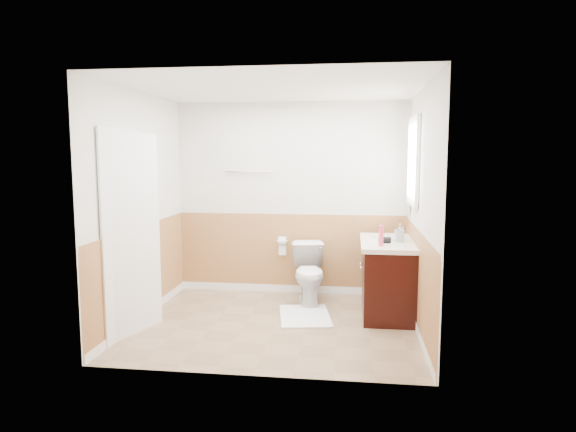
# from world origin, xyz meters

# --- Properties ---
(floor) EXTENTS (3.00, 3.00, 0.00)m
(floor) POSITION_xyz_m (0.00, 0.00, 0.00)
(floor) COLOR #8C7051
(floor) RESTS_ON ground
(ceiling) EXTENTS (3.00, 3.00, 0.00)m
(ceiling) POSITION_xyz_m (0.00, 0.00, 2.50)
(ceiling) COLOR white
(ceiling) RESTS_ON floor
(wall_back) EXTENTS (3.00, 0.00, 3.00)m
(wall_back) POSITION_xyz_m (0.00, 1.30, 1.25)
(wall_back) COLOR silver
(wall_back) RESTS_ON floor
(wall_front) EXTENTS (3.00, 0.00, 3.00)m
(wall_front) POSITION_xyz_m (0.00, -1.30, 1.25)
(wall_front) COLOR silver
(wall_front) RESTS_ON floor
(wall_left) EXTENTS (0.00, 3.00, 3.00)m
(wall_left) POSITION_xyz_m (-1.50, 0.00, 1.25)
(wall_left) COLOR silver
(wall_left) RESTS_ON floor
(wall_right) EXTENTS (0.00, 3.00, 3.00)m
(wall_right) POSITION_xyz_m (1.50, 0.00, 1.25)
(wall_right) COLOR silver
(wall_right) RESTS_ON floor
(wainscot_back) EXTENTS (3.00, 0.00, 3.00)m
(wainscot_back) POSITION_xyz_m (0.00, 1.29, 0.50)
(wainscot_back) COLOR #A87743
(wainscot_back) RESTS_ON floor
(wainscot_front) EXTENTS (3.00, 0.00, 3.00)m
(wainscot_front) POSITION_xyz_m (0.00, -1.29, 0.50)
(wainscot_front) COLOR #A87743
(wainscot_front) RESTS_ON floor
(wainscot_left) EXTENTS (0.00, 2.60, 2.60)m
(wainscot_left) POSITION_xyz_m (-1.49, 0.00, 0.50)
(wainscot_left) COLOR #A87743
(wainscot_left) RESTS_ON floor
(wainscot_right) EXTENTS (0.00, 2.60, 2.60)m
(wainscot_right) POSITION_xyz_m (1.49, 0.00, 0.50)
(wainscot_right) COLOR #A87743
(wainscot_right) RESTS_ON floor
(toilet) EXTENTS (0.52, 0.77, 0.73)m
(toilet) POSITION_xyz_m (0.29, 0.85, 0.36)
(toilet) COLOR white
(toilet) RESTS_ON floor
(bath_mat) EXTENTS (0.68, 0.88, 0.02)m
(bath_mat) POSITION_xyz_m (0.29, 0.28, 0.01)
(bath_mat) COLOR white
(bath_mat) RESTS_ON floor
(vanity_cabinet) EXTENTS (0.55, 1.10, 0.80)m
(vanity_cabinet) POSITION_xyz_m (1.21, 0.53, 0.40)
(vanity_cabinet) COLOR black
(vanity_cabinet) RESTS_ON floor
(vanity_knob_left) EXTENTS (0.03, 0.03, 0.03)m
(vanity_knob_left) POSITION_xyz_m (0.91, 0.43, 0.55)
(vanity_knob_left) COLOR silver
(vanity_knob_left) RESTS_ON vanity_cabinet
(vanity_knob_right) EXTENTS (0.03, 0.03, 0.03)m
(vanity_knob_right) POSITION_xyz_m (0.91, 0.63, 0.55)
(vanity_knob_right) COLOR silver
(vanity_knob_right) RESTS_ON vanity_cabinet
(countertop) EXTENTS (0.60, 1.15, 0.05)m
(countertop) POSITION_xyz_m (1.20, 0.53, 0.83)
(countertop) COLOR white
(countertop) RESTS_ON vanity_cabinet
(sink_basin) EXTENTS (0.36, 0.36, 0.02)m
(sink_basin) POSITION_xyz_m (1.21, 0.68, 0.86)
(sink_basin) COLOR white
(sink_basin) RESTS_ON countertop
(faucet) EXTENTS (0.02, 0.02, 0.14)m
(faucet) POSITION_xyz_m (1.39, 0.68, 0.92)
(faucet) COLOR silver
(faucet) RESTS_ON countertop
(lotion_bottle) EXTENTS (0.05, 0.05, 0.22)m
(lotion_bottle) POSITION_xyz_m (1.11, 0.18, 0.96)
(lotion_bottle) COLOR #EB3D66
(lotion_bottle) RESTS_ON countertop
(soap_dispenser) EXTENTS (0.11, 0.11, 0.20)m
(soap_dispenser) POSITION_xyz_m (1.33, 0.48, 0.95)
(soap_dispenser) COLOR #99A2AC
(soap_dispenser) RESTS_ON countertop
(hair_dryer_body) EXTENTS (0.14, 0.07, 0.07)m
(hair_dryer_body) POSITION_xyz_m (1.16, 0.38, 0.89)
(hair_dryer_body) COLOR black
(hair_dryer_body) RESTS_ON countertop
(hair_dryer_handle) EXTENTS (0.03, 0.03, 0.07)m
(hair_dryer_handle) POSITION_xyz_m (1.13, 0.38, 0.86)
(hair_dryer_handle) COLOR black
(hair_dryer_handle) RESTS_ON countertop
(mirror_panel) EXTENTS (0.02, 0.35, 0.90)m
(mirror_panel) POSITION_xyz_m (1.48, 1.10, 1.55)
(mirror_panel) COLOR silver
(mirror_panel) RESTS_ON wall_right
(window_frame) EXTENTS (0.04, 0.80, 1.00)m
(window_frame) POSITION_xyz_m (1.47, 0.59, 1.75)
(window_frame) COLOR white
(window_frame) RESTS_ON wall_right
(window_glass) EXTENTS (0.01, 0.70, 0.90)m
(window_glass) POSITION_xyz_m (1.49, 0.59, 1.75)
(window_glass) COLOR white
(window_glass) RESTS_ON wall_right
(door) EXTENTS (0.29, 0.78, 2.04)m
(door) POSITION_xyz_m (-1.40, -0.45, 1.02)
(door) COLOR white
(door) RESTS_ON wall_left
(door_frame) EXTENTS (0.02, 0.92, 2.10)m
(door_frame) POSITION_xyz_m (-1.48, -0.45, 1.03)
(door_frame) COLOR white
(door_frame) RESTS_ON wall_left
(door_knob) EXTENTS (0.06, 0.06, 0.06)m
(door_knob) POSITION_xyz_m (-1.34, -0.12, 0.95)
(door_knob) COLOR silver
(door_knob) RESTS_ON door
(towel_bar) EXTENTS (0.62, 0.02, 0.02)m
(towel_bar) POSITION_xyz_m (-0.55, 1.25, 1.60)
(towel_bar) COLOR silver
(towel_bar) RESTS_ON wall_back
(tp_holder_bar) EXTENTS (0.14, 0.02, 0.02)m
(tp_holder_bar) POSITION_xyz_m (-0.10, 1.23, 0.70)
(tp_holder_bar) COLOR silver
(tp_holder_bar) RESTS_ON wall_back
(tp_roll) EXTENTS (0.10, 0.11, 0.11)m
(tp_roll) POSITION_xyz_m (-0.10, 1.23, 0.70)
(tp_roll) COLOR white
(tp_roll) RESTS_ON tp_holder_bar
(tp_sheet) EXTENTS (0.10, 0.01, 0.16)m
(tp_sheet) POSITION_xyz_m (-0.10, 1.23, 0.59)
(tp_sheet) COLOR white
(tp_sheet) RESTS_ON tp_roll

